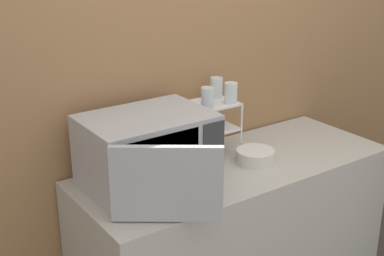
# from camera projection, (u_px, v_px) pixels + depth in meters

# --- Properties ---
(wall_back) EXTENTS (8.00, 0.06, 2.60)m
(wall_back) POSITION_uv_depth(u_px,v_px,m) (194.00, 77.00, 2.84)
(wall_back) COLOR #9E7047
(wall_back) RESTS_ON ground_plane
(counter) EXTENTS (1.65, 0.64, 0.93)m
(counter) POSITION_uv_depth(u_px,v_px,m) (233.00, 243.00, 2.86)
(counter) COLOR #B7B2A8
(counter) RESTS_ON ground_plane
(microwave) EXTENTS (0.59, 0.68, 0.34)m
(microwave) POSITION_uv_depth(u_px,v_px,m) (148.00, 152.00, 2.41)
(microwave) COLOR #ADADB2
(microwave) RESTS_ON counter
(dish_rack) EXTENTS (0.25, 0.21, 0.28)m
(dish_rack) POSITION_uv_depth(u_px,v_px,m) (211.00, 117.00, 2.76)
(dish_rack) COLOR white
(dish_rack) RESTS_ON counter
(glass_front_left) EXTENTS (0.07, 0.07, 0.11)m
(glass_front_left) POSITION_uv_depth(u_px,v_px,m) (208.00, 98.00, 2.62)
(glass_front_left) COLOR silver
(glass_front_left) RESTS_ON dish_rack
(glass_back_right) EXTENTS (0.07, 0.07, 0.11)m
(glass_back_right) POSITION_uv_depth(u_px,v_px,m) (216.00, 87.00, 2.79)
(glass_back_right) COLOR silver
(glass_back_right) RESTS_ON dish_rack
(glass_front_right) EXTENTS (0.07, 0.07, 0.11)m
(glass_front_right) POSITION_uv_depth(u_px,v_px,m) (231.00, 93.00, 2.70)
(glass_front_right) COLOR silver
(glass_front_right) RESTS_ON dish_rack
(bowl) EXTENTS (0.19, 0.19, 0.06)m
(bowl) POSITION_uv_depth(u_px,v_px,m) (255.00, 156.00, 2.71)
(bowl) COLOR silver
(bowl) RESTS_ON counter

